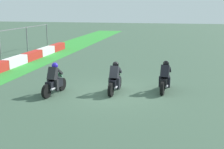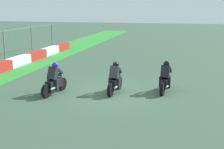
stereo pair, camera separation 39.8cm
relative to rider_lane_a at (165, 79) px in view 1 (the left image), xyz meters
name	(u,v)px [view 1 (the left image)]	position (x,y,z in m)	size (l,w,h in m)	color
ground_plane	(112,93)	(-0.84, 2.50, -0.62)	(120.00, 120.00, 0.00)	#395240
rider_lane_a	(165,79)	(0.00, 0.00, 0.00)	(2.04, 0.57, 1.51)	black
rider_lane_b	(115,80)	(-0.73, 2.35, 0.00)	(2.04, 0.55, 1.51)	black
rider_lane_c	(54,81)	(-1.62, 5.10, 0.00)	(2.04, 0.59, 1.51)	black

